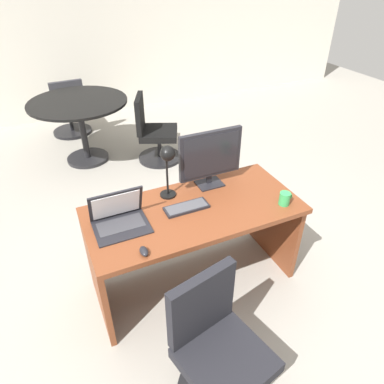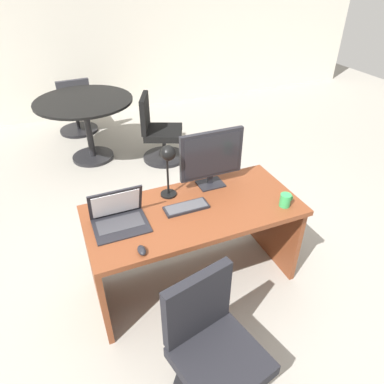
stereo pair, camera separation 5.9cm
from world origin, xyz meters
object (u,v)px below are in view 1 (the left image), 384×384
at_px(desk_lamp, 168,160).
at_px(meeting_chair_near, 69,112).
at_px(mouse, 144,251).
at_px(meeting_table, 80,116).
at_px(desk, 191,228).
at_px(keyboard, 186,207).
at_px(office_chair, 218,355).
at_px(laptop, 118,214).
at_px(coffee_mug, 285,199).
at_px(monitor, 210,156).
at_px(meeting_chair_far, 154,136).

relative_size(desk_lamp, meeting_chair_near, 0.51).
bearing_deg(mouse, desk_lamp, 54.16).
bearing_deg(meeting_table, desk, -80.52).
relative_size(desk, desk_lamp, 3.63).
relative_size(keyboard, office_chair, 0.37).
xyz_separation_m(laptop, coffee_mug, (1.15, -0.28, -0.03)).
bearing_deg(coffee_mug, meeting_table, 110.84).
height_order(keyboard, office_chair, office_chair).
relative_size(monitor, laptop, 1.40).
relative_size(desk, keyboard, 4.84).
bearing_deg(meeting_table, coffee_mug, -69.16).
xyz_separation_m(keyboard, meeting_table, (-0.35, 2.44, -0.15)).
bearing_deg(coffee_mug, desk, 156.50).
relative_size(office_chair, meeting_table, 0.72).
relative_size(mouse, coffee_mug, 0.84).
bearing_deg(coffee_mug, mouse, -176.49).
relative_size(laptop, office_chair, 0.42).
bearing_deg(desk, keyboard, -153.39).
bearing_deg(laptop, desk_lamp, 19.74).
height_order(monitor, desk_lamp, monitor).
bearing_deg(office_chair, desk, 75.06).
bearing_deg(monitor, coffee_mug, -51.00).
relative_size(desk, meeting_chair_far, 1.83).
xyz_separation_m(monitor, keyboard, (-0.29, -0.22, -0.24)).
bearing_deg(mouse, office_chair, -67.61).
distance_m(desk_lamp, meeting_chair_near, 3.24).
relative_size(monitor, keyboard, 1.58).
bearing_deg(keyboard, meeting_chair_far, 77.45).
height_order(keyboard, desk_lamp, desk_lamp).
bearing_deg(meeting_chair_far, office_chair, -102.45).
relative_size(coffee_mug, meeting_chair_far, 0.12).
height_order(office_chair, meeting_chair_near, office_chair).
distance_m(desk, meeting_chair_far, 2.11).
bearing_deg(desk, desk_lamp, 123.92).
distance_m(laptop, meeting_chair_far, 2.30).
distance_m(laptop, meeting_table, 2.41).
bearing_deg(monitor, keyboard, -143.47).
xyz_separation_m(office_chair, meeting_chair_far, (0.65, 2.95, -0.00)).
xyz_separation_m(laptop, keyboard, (0.48, -0.04, -0.07)).
distance_m(keyboard, meeting_chair_far, 2.18).
bearing_deg(laptop, keyboard, -4.49).
bearing_deg(desk, office_chair, -104.94).
bearing_deg(office_chair, laptop, 107.72).
xyz_separation_m(laptop, meeting_table, (0.13, 2.40, -0.22)).
bearing_deg(desk_lamp, desk, -56.08).
xyz_separation_m(monitor, desk_lamp, (-0.35, -0.03, 0.06)).
bearing_deg(desk, monitor, 38.32).
bearing_deg(meeting_chair_near, meeting_table, -86.97).
height_order(monitor, meeting_table, monitor).
height_order(monitor, coffee_mug, monitor).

